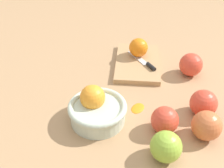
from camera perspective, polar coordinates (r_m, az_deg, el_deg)
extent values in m
plane|color=tan|center=(0.92, 5.10, -1.52)|extent=(2.40, 2.40, 0.00)
cylinder|color=beige|center=(0.80, -2.65, -6.07)|extent=(0.16, 0.16, 0.05)
torus|color=beige|center=(0.79, -2.70, -4.72)|extent=(0.17, 0.17, 0.02)
sphere|color=orange|center=(0.79, -3.70, -2.75)|extent=(0.07, 0.07, 0.07)
cube|color=tan|center=(1.05, 5.35, 4.35)|extent=(0.26, 0.16, 0.02)
sphere|color=orange|center=(1.05, 5.48, 7.43)|extent=(0.07, 0.07, 0.07)
cube|color=silver|center=(1.06, 5.75, 5.37)|extent=(0.10, 0.08, 0.00)
cylinder|color=black|center=(1.00, 8.23, 3.56)|extent=(0.04, 0.04, 0.01)
sphere|color=#D6422D|center=(1.01, 16.07, 3.81)|extent=(0.08, 0.08, 0.08)
sphere|color=#8EB738|center=(0.71, 11.32, -12.48)|extent=(0.08, 0.08, 0.08)
sphere|color=#CC6638|center=(0.79, 19.08, -8.06)|extent=(0.08, 0.08, 0.08)
sphere|color=#D6422D|center=(0.78, 11.05, -7.28)|extent=(0.08, 0.08, 0.08)
sphere|color=#D6422D|center=(0.86, 18.49, -3.78)|extent=(0.08, 0.08, 0.08)
ellipsoid|color=orange|center=(0.86, 5.59, -4.80)|extent=(0.06, 0.06, 0.01)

